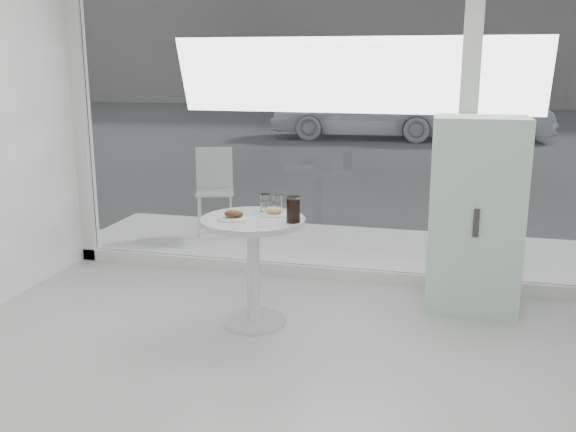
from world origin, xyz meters
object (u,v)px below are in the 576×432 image
(patio_chair, at_px, (215,185))
(car_silver, at_px, (465,112))
(plate_donut, at_px, (274,212))
(car_white, at_px, (360,108))
(water_tumbler_b, at_px, (278,204))
(plate_fritter, at_px, (234,216))
(cola_glass, at_px, (293,210))
(main_table, at_px, (253,249))
(mint_cabinet, at_px, (475,215))
(water_tumbler_a, at_px, (265,204))

(patio_chair, height_order, car_silver, car_silver)
(plate_donut, bearing_deg, car_white, 95.03)
(car_white, bearing_deg, water_tumbler_b, -179.13)
(car_silver, xyz_separation_m, water_tumbler_b, (-1.46, -11.37, 0.19))
(car_white, bearing_deg, car_silver, -88.19)
(plate_fritter, bearing_deg, patio_chair, 113.80)
(plate_donut, relative_size, cola_glass, 1.12)
(main_table, relative_size, car_silver, 0.20)
(mint_cabinet, xyz_separation_m, water_tumbler_b, (-1.37, -0.46, 0.11))
(plate_fritter, relative_size, water_tumbler_b, 1.68)
(patio_chair, xyz_separation_m, car_white, (0.22, 9.20, 0.15))
(plate_donut, bearing_deg, mint_cabinet, 22.35)
(car_silver, distance_m, cola_glass, 11.72)
(patio_chair, distance_m, water_tumbler_b, 2.27)
(patio_chair, distance_m, cola_glass, 2.60)
(water_tumbler_b, xyz_separation_m, cola_glass, (0.18, -0.28, 0.03))
(plate_fritter, distance_m, water_tumbler_b, 0.38)
(main_table, bearing_deg, plate_fritter, -147.50)
(car_white, bearing_deg, mint_cabinet, -171.72)
(plate_donut, height_order, cola_glass, cola_glass)
(car_silver, relative_size, plate_fritter, 18.96)
(plate_donut, relative_size, water_tumbler_a, 1.55)
(cola_glass, bearing_deg, water_tumbler_b, 122.96)
(car_silver, xyz_separation_m, plate_fritter, (-1.69, -11.67, 0.16))
(car_white, relative_size, water_tumbler_b, 34.10)
(patio_chair, xyz_separation_m, plate_fritter, (0.98, -2.21, 0.24))
(mint_cabinet, bearing_deg, plate_donut, -159.57)
(plate_donut, distance_m, water_tumbler_a, 0.13)
(main_table, height_order, plate_donut, plate_donut)
(plate_donut, xyz_separation_m, water_tumbler_a, (-0.09, 0.09, 0.04))
(cola_glass, bearing_deg, water_tumbler_a, 136.00)
(patio_chair, bearing_deg, plate_donut, -78.91)
(patio_chair, bearing_deg, water_tumbler_b, -77.58)
(patio_chair, relative_size, plate_fritter, 4.34)
(main_table, bearing_deg, mint_cabinet, 24.90)
(car_white, xyz_separation_m, water_tumbler_b, (0.99, -11.11, 0.12))
(mint_cabinet, bearing_deg, main_table, -157.02)
(main_table, height_order, patio_chair, patio_chair)
(mint_cabinet, height_order, plate_donut, mint_cabinet)
(main_table, distance_m, water_tumbler_b, 0.38)
(patio_chair, relative_size, cola_glass, 5.08)
(main_table, xyz_separation_m, plate_donut, (0.12, 0.13, 0.24))
(main_table, xyz_separation_m, water_tumbler_a, (0.03, 0.22, 0.28))
(main_table, relative_size, plate_fritter, 3.78)
(mint_cabinet, bearing_deg, cola_glass, -150.32)
(car_silver, xyz_separation_m, cola_glass, (-1.28, -11.64, 0.22))
(water_tumbler_a, bearing_deg, plate_donut, -44.14)
(water_tumbler_a, distance_m, water_tumbler_b, 0.09)
(plate_fritter, height_order, plate_donut, plate_fritter)
(car_silver, distance_m, plate_donut, 11.57)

